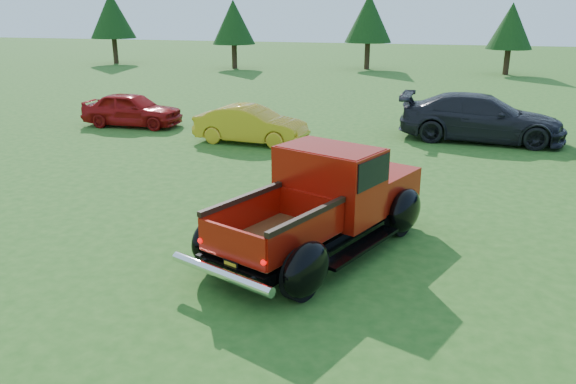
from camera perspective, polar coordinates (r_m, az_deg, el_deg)
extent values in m
plane|color=#235117|center=(9.91, 0.87, -6.25)|extent=(120.00, 120.00, 0.00)
cylinder|color=#332114|center=(45.80, -17.14, 13.54)|extent=(0.36, 0.36, 1.87)
cone|color=black|center=(45.69, -17.45, 16.78)|extent=(3.33, 3.33, 3.33)
cylinder|color=#332114|center=(40.46, -5.46, 13.56)|extent=(0.36, 0.36, 1.66)
cone|color=black|center=(40.34, -5.56, 16.82)|extent=(2.94, 2.94, 2.94)
cylinder|color=#332114|center=(40.20, 8.04, 13.54)|extent=(0.36, 0.36, 1.80)
cone|color=black|center=(40.08, 8.20, 17.10)|extent=(3.20, 3.20, 3.20)
cylinder|color=#332114|center=(39.05, 21.32, 12.21)|extent=(0.36, 0.36, 1.58)
cone|color=black|center=(38.93, 21.71, 15.41)|extent=(2.82, 2.82, 2.82)
cylinder|color=black|center=(9.27, -6.91, -5.54)|extent=(0.51, 0.81, 0.78)
cylinder|color=black|center=(8.29, 1.38, -8.41)|extent=(0.51, 0.81, 0.78)
cylinder|color=black|center=(11.53, 3.95, -0.60)|extent=(0.51, 0.81, 0.78)
cylinder|color=black|center=(10.76, 11.28, -2.34)|extent=(0.51, 0.81, 0.78)
cube|color=black|center=(9.90, 3.05, -3.52)|extent=(3.00, 4.75, 0.19)
cube|color=#9C1308|center=(11.06, 7.84, 0.87)|extent=(2.08, 1.98, 0.60)
cube|color=silver|center=(11.69, 9.68, 1.69)|extent=(1.46, 0.65, 0.49)
cube|color=#9C1308|center=(9.93, 4.24, 0.97)|extent=(2.03, 1.69, 1.26)
cube|color=black|center=(9.83, 4.29, 2.87)|extent=(2.03, 1.62, 0.49)
cube|color=#9C1308|center=(9.76, 4.32, 4.35)|extent=(1.92, 1.57, 0.08)
cube|color=brown|center=(8.94, -1.40, -4.84)|extent=(1.95, 2.30, 0.05)
cube|color=#9C1308|center=(9.25, -4.58, -2.40)|extent=(0.78, 1.82, 0.51)
cube|color=#9C1308|center=(8.48, 2.04, -4.33)|extent=(0.78, 1.82, 0.51)
cube|color=#9C1308|center=(9.57, 2.26, -1.63)|extent=(1.23, 0.54, 0.51)
cube|color=#9C1308|center=(8.17, -5.74, -5.30)|extent=(1.24, 0.55, 0.51)
cube|color=black|center=(9.14, -4.63, -0.63)|extent=(0.82, 1.83, 0.09)
cube|color=black|center=(8.36, 2.07, -2.42)|extent=(0.82, 1.83, 0.09)
ellipsoid|color=black|center=(9.29, -7.37, -4.73)|extent=(0.81, 1.12, 0.86)
ellipsoid|color=black|center=(8.19, 1.94, -7.86)|extent=(0.81, 1.12, 0.86)
ellipsoid|color=black|center=(11.54, 3.56, 0.04)|extent=(0.81, 1.12, 0.86)
ellipsoid|color=black|center=(10.68, 11.78, -1.86)|extent=(0.81, 1.12, 0.86)
cube|color=black|center=(10.43, -1.30, -3.05)|extent=(1.06, 2.01, 0.06)
cube|color=black|center=(9.46, 7.49, -5.52)|extent=(1.06, 2.01, 0.06)
cylinder|color=silver|center=(8.17, -6.83, -8.21)|extent=(1.81, 0.87, 0.16)
cube|color=black|center=(8.28, -5.85, -7.42)|extent=(0.28, 0.13, 0.15)
cube|color=gold|center=(8.27, -5.90, -7.45)|extent=(0.22, 0.10, 0.10)
sphere|color=#CC0505|center=(8.60, -8.89, -4.91)|extent=(0.09, 0.09, 0.09)
sphere|color=#CC0505|center=(7.81, -2.50, -7.17)|extent=(0.09, 0.09, 0.09)
imported|color=#9B0E0E|center=(21.16, -15.56, 8.10)|extent=(3.60, 1.52, 1.22)
imported|color=gold|center=(17.82, -3.78, 6.84)|extent=(3.64, 1.52, 1.17)
imported|color=black|center=(19.14, 19.03, 7.15)|extent=(5.21, 2.36, 1.48)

